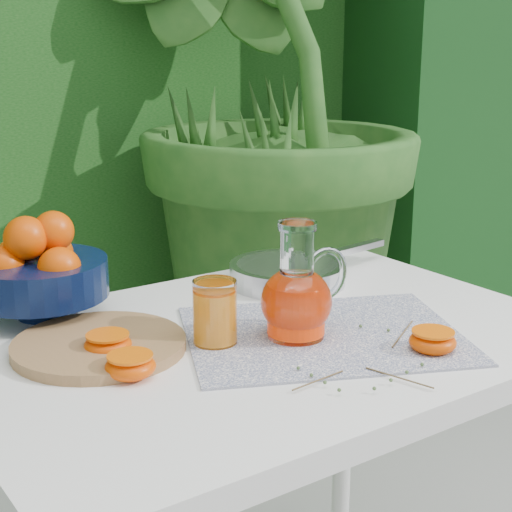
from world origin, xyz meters
TOP-DOWN VIEW (x-y plane):
  - potted_plant_right at (0.85, 1.21)m, footprint 2.82×2.82m
  - white_table at (0.05, -0.01)m, footprint 1.00×0.70m
  - placemat at (0.13, -0.07)m, footprint 0.55×0.50m
  - cutting_board at (-0.20, 0.08)m, footprint 0.36×0.36m
  - fruit_bowl at (-0.22, 0.28)m, footprint 0.29×0.29m
  - juice_pitcher at (0.09, -0.06)m, footprint 0.17×0.12m
  - juice_tumbler at (-0.04, -0.01)m, footprint 0.09×0.09m
  - saute_pan at (0.25, 0.19)m, footprint 0.42×0.26m
  - orange_halves at (-0.06, -0.07)m, footprint 0.52×0.37m
  - thyme_sprigs at (0.12, -0.21)m, footprint 0.34×0.24m

SIDE VIEW (x-z plane):
  - white_table at x=0.05m, z-range 0.29..1.04m
  - placemat at x=0.13m, z-range 0.75..0.75m
  - thyme_sprigs at x=0.12m, z-range 0.75..0.76m
  - cutting_board at x=-0.20m, z-range 0.75..0.77m
  - orange_halves at x=-0.06m, z-range 0.75..0.79m
  - saute_pan at x=0.25m, z-range 0.75..0.80m
  - juice_tumbler at x=-0.04m, z-range 0.75..0.85m
  - juice_pitcher at x=0.09m, z-range 0.72..0.92m
  - fruit_bowl at x=-0.22m, z-range 0.74..0.93m
  - potted_plant_right at x=0.85m, z-range 0.00..2.12m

